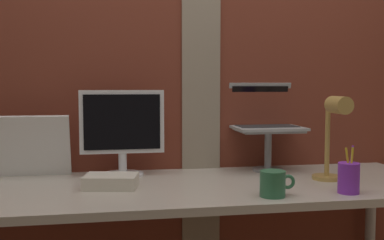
# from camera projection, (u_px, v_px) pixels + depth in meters

# --- Properties ---
(brick_wall_back) EXTENTS (3.44, 0.16, 2.59)m
(brick_wall_back) POSITION_uv_depth(u_px,v_px,m) (182.00, 60.00, 2.17)
(brick_wall_back) COLOR brown
(brick_wall_back) RESTS_ON ground_plane
(desk) EXTENTS (2.00, 0.68, 0.78)m
(desk) POSITION_uv_depth(u_px,v_px,m) (196.00, 203.00, 1.82)
(desk) COLOR beige
(desk) RESTS_ON ground_plane
(monitor) EXTENTS (0.36, 0.18, 0.37)m
(monitor) POSITION_uv_depth(u_px,v_px,m) (122.00, 128.00, 1.97)
(monitor) COLOR white
(monitor) RESTS_ON desk
(laptop_stand) EXTENTS (0.28, 0.22, 0.19)m
(laptop_stand) POSITION_uv_depth(u_px,v_px,m) (268.00, 143.00, 2.09)
(laptop_stand) COLOR gray
(laptop_stand) RESTS_ON desk
(laptop) EXTENTS (0.31, 0.29, 0.21)m
(laptop) POSITION_uv_depth(u_px,v_px,m) (264.00, 116.00, 2.14)
(laptop) COLOR #ADB2B7
(laptop) RESTS_ON laptop_stand
(whiteboard_panel) EXTENTS (0.40, 0.10, 0.27)m
(whiteboard_panel) POSITION_uv_depth(u_px,v_px,m) (22.00, 147.00, 1.94)
(whiteboard_panel) COLOR white
(whiteboard_panel) RESTS_ON desk
(desk_lamp) EXTENTS (0.12, 0.20, 0.35)m
(desk_lamp) POSITION_uv_depth(u_px,v_px,m) (334.00, 129.00, 1.84)
(desk_lamp) COLOR tan
(desk_lamp) RESTS_ON desk
(pen_cup) EXTENTS (0.08, 0.08, 0.18)m
(pen_cup) POSITION_uv_depth(u_px,v_px,m) (349.00, 178.00, 1.66)
(pen_cup) COLOR purple
(pen_cup) RESTS_ON desk
(coffee_mug) EXTENTS (0.13, 0.09, 0.09)m
(coffee_mug) POSITION_uv_depth(u_px,v_px,m) (273.00, 184.00, 1.61)
(coffee_mug) COLOR #33724C
(coffee_mug) RESTS_ON desk
(paper_clutter_stack) EXTENTS (0.22, 0.18, 0.05)m
(paper_clutter_stack) POSITION_uv_depth(u_px,v_px,m) (111.00, 181.00, 1.75)
(paper_clutter_stack) COLOR silver
(paper_clutter_stack) RESTS_ON desk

